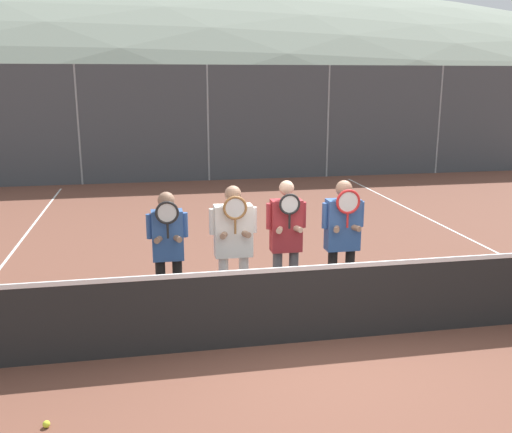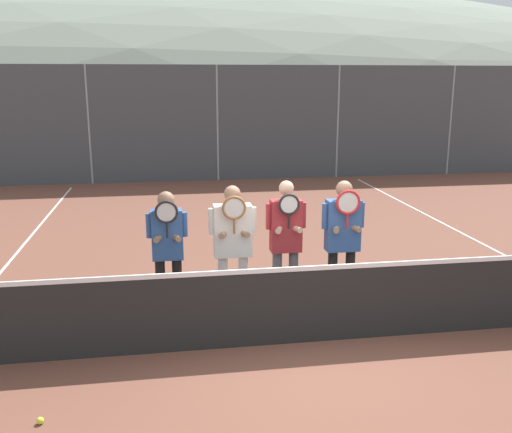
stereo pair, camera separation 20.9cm
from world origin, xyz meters
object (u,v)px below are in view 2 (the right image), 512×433
(car_left_of_center, at_px, (176,143))
(tennis_ball_on_court, at_px, (40,421))
(player_rightmost, at_px, (343,235))
(car_center, at_px, (317,140))
(player_center_right, at_px, (286,238))
(player_leftmost, at_px, (168,244))
(car_far_left, at_px, (24,145))
(player_center_left, at_px, (233,240))

(car_left_of_center, height_order, tennis_ball_on_court, car_left_of_center)
(tennis_ball_on_court, bearing_deg, player_rightmost, 30.81)
(tennis_ball_on_court, bearing_deg, car_center, 66.54)
(player_center_right, bearing_deg, player_rightmost, -5.20)
(player_leftmost, relative_size, car_center, 0.41)
(player_center_right, xyz_separation_m, car_left_of_center, (-1.14, 13.84, -0.21))
(player_leftmost, xyz_separation_m, player_center_right, (1.57, -0.08, 0.05))
(car_left_of_center, bearing_deg, player_rightmost, -82.18)
(player_leftmost, xyz_separation_m, car_far_left, (-4.79, 13.44, -0.10))
(player_leftmost, bearing_deg, tennis_ball_on_court, -118.48)
(tennis_ball_on_court, bearing_deg, player_center_right, 38.12)
(player_leftmost, bearing_deg, car_far_left, 109.61)
(player_leftmost, height_order, player_center_left, player_center_left)
(player_center_left, height_order, car_far_left, car_far_left)
(player_center_left, relative_size, car_center, 0.43)
(player_center_left, bearing_deg, car_left_of_center, 91.73)
(player_center_left, xyz_separation_m, tennis_ball_on_court, (-2.09, -2.16, -1.05))
(player_center_right, height_order, car_left_of_center, player_center_right)
(player_center_left, relative_size, car_left_of_center, 0.40)
(tennis_ball_on_court, bearing_deg, player_leftmost, 61.52)
(car_left_of_center, xyz_separation_m, car_center, (5.24, -0.12, 0.01))
(player_center_left, relative_size, player_rightmost, 0.99)
(player_leftmost, distance_m, player_center_left, 0.86)
(car_left_of_center, distance_m, tennis_ball_on_court, 16.15)
(player_rightmost, xyz_separation_m, car_center, (3.33, 13.79, -0.23))
(car_far_left, relative_size, tennis_ball_on_court, 61.99)
(tennis_ball_on_court, bearing_deg, player_center_left, 46.03)
(player_center_left, relative_size, tennis_ball_on_court, 26.68)
(player_center_left, height_order, car_left_of_center, player_center_left)
(car_center, distance_m, tennis_ball_on_court, 17.37)
(player_center_right, distance_m, car_far_left, 14.94)
(player_center_left, distance_m, player_rightmost, 1.49)
(player_leftmost, xyz_separation_m, car_left_of_center, (0.43, 13.76, -0.17))
(player_center_right, relative_size, tennis_ball_on_court, 27.23)
(player_rightmost, height_order, tennis_ball_on_court, player_rightmost)
(player_leftmost, distance_m, car_left_of_center, 13.77)
(car_far_left, distance_m, car_center, 10.46)
(player_leftmost, xyz_separation_m, car_center, (5.67, 13.64, -0.15))
(player_center_left, height_order, player_center_right, player_center_right)
(car_left_of_center, height_order, car_center, car_center)
(player_rightmost, bearing_deg, player_leftmost, 176.35)
(car_far_left, bearing_deg, car_center, 1.10)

